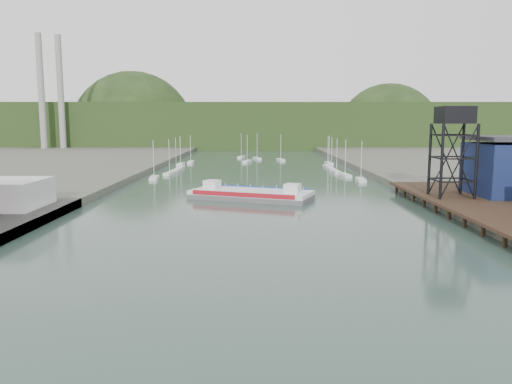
{
  "coord_description": "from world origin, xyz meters",
  "views": [
    {
      "loc": [
        -0.06,
        -30.45,
        15.5
      ],
      "look_at": [
        0.05,
        50.86,
        4.0
      ],
      "focal_mm": 35.0,
      "sensor_mm": 36.0,
      "label": 1
    }
  ],
  "objects": [
    {
      "name": "east_pier",
      "position": [
        37.0,
        45.0,
        1.9
      ],
      "size": [
        14.0,
        70.0,
        2.45
      ],
      "color": "black",
      "rests_on": "ground"
    },
    {
      "name": "marina_sailboats",
      "position": [
        0.08,
        138.46,
        0.35
      ],
      "size": [
        57.71,
        92.65,
        0.9
      ],
      "color": "silver",
      "rests_on": "ground"
    },
    {
      "name": "chain_ferry",
      "position": [
        -0.92,
        69.08,
        1.0
      ],
      "size": [
        25.95,
        17.51,
        3.47
      ],
      "rotation": [
        0.0,
        0.0,
        -0.36
      ],
      "color": "#555558",
      "rests_on": "ground"
    },
    {
      "name": "ground",
      "position": [
        0.0,
        0.0,
        0.0
      ],
      "size": [
        600.0,
        600.0,
        0.0
      ],
      "primitive_type": "plane",
      "color": "#2B433B",
      "rests_on": "ground"
    },
    {
      "name": "lift_tower",
      "position": [
        35.0,
        58.0,
        15.65
      ],
      "size": [
        6.5,
        6.5,
        16.0
      ],
      "color": "black",
      "rests_on": "east_pier"
    },
    {
      "name": "distant_hills",
      "position": [
        -3.98,
        301.35,
        10.38
      ],
      "size": [
        500.0,
        120.0,
        80.0
      ],
      "color": "black",
      "rests_on": "ground"
    },
    {
      "name": "smokestacks",
      "position": [
        -106.0,
        232.5,
        30.0
      ],
      "size": [
        11.2,
        8.2,
        60.0
      ],
      "color": "gray",
      "rests_on": "ground"
    }
  ]
}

